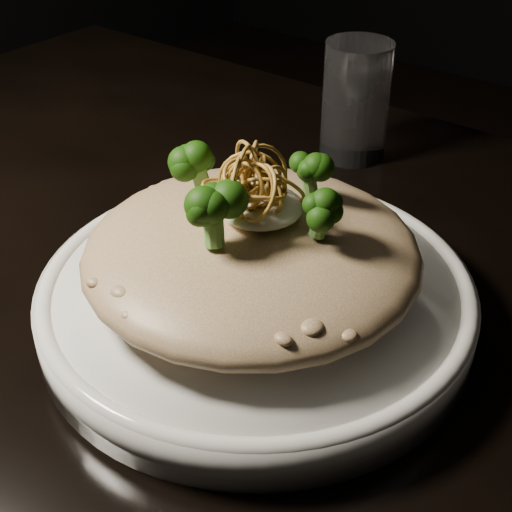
# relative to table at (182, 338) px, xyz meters

# --- Properties ---
(table) EXTENTS (1.10, 0.80, 0.75)m
(table) POSITION_rel_table_xyz_m (0.00, 0.00, 0.00)
(table) COLOR black
(table) RESTS_ON ground
(plate) EXTENTS (0.32, 0.32, 0.03)m
(plate) POSITION_rel_table_xyz_m (0.09, -0.01, 0.10)
(plate) COLOR silver
(plate) RESTS_ON table
(risotto) EXTENTS (0.24, 0.24, 0.05)m
(risotto) POSITION_rel_table_xyz_m (0.09, -0.02, 0.14)
(risotto) COLOR brown
(risotto) RESTS_ON plate
(broccoli) EXTENTS (0.15, 0.15, 0.06)m
(broccoli) POSITION_rel_table_xyz_m (0.09, -0.01, 0.20)
(broccoli) COLOR black
(broccoli) RESTS_ON risotto
(cheese) EXTENTS (0.06, 0.06, 0.02)m
(cheese) POSITION_rel_table_xyz_m (0.09, -0.01, 0.18)
(cheese) COLOR white
(cheese) RESTS_ON risotto
(shallots) EXTENTS (0.06, 0.06, 0.04)m
(shallots) POSITION_rel_table_xyz_m (0.09, -0.01, 0.20)
(shallots) COLOR brown
(shallots) RESTS_ON cheese
(drinking_glass) EXTENTS (0.08, 0.08, 0.12)m
(drinking_glass) POSITION_rel_table_xyz_m (0.01, 0.26, 0.14)
(drinking_glass) COLOR white
(drinking_glass) RESTS_ON table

